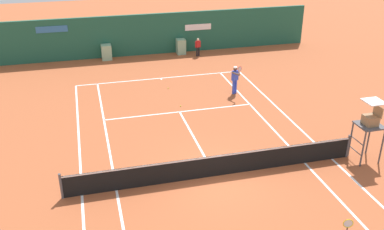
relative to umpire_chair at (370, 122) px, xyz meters
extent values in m
plane|color=#A8512D|center=(-6.60, 0.37, -1.79)|extent=(80.00, 80.00, 0.00)
cube|color=white|center=(-6.60, 12.07, -1.78)|extent=(10.60, 0.10, 0.01)
cube|color=white|center=(-11.90, 0.37, -1.78)|extent=(0.10, 23.40, 0.01)
cube|color=white|center=(-10.60, 0.37, -1.78)|extent=(0.10, 23.40, 0.01)
cube|color=white|center=(-2.60, 0.37, -1.78)|extent=(0.10, 23.40, 0.01)
cube|color=white|center=(-1.30, 0.37, -1.78)|extent=(0.10, 23.40, 0.01)
cube|color=white|center=(-6.60, 6.77, -1.78)|extent=(8.00, 0.10, 0.01)
cube|color=white|center=(-6.60, 3.57, -1.78)|extent=(0.10, 6.40, 0.01)
cube|color=white|center=(-6.60, 11.92, -1.78)|extent=(0.10, 0.24, 0.01)
cylinder|color=#4C4C51|center=(-12.60, 0.37, -1.25)|extent=(0.10, 0.10, 1.07)
cylinder|color=#4C4C51|center=(-0.60, 0.37, -1.25)|extent=(0.10, 0.10, 1.07)
cube|color=black|center=(-6.60, 0.37, -1.31)|extent=(12.00, 0.03, 0.95)
cube|color=white|center=(-6.60, 0.37, -0.87)|extent=(12.00, 0.04, 0.06)
cube|color=#1E5642|center=(-6.60, 17.37, -0.29)|extent=(25.00, 0.24, 2.99)
cube|color=white|center=(-2.72, 17.23, 0.05)|extent=(2.00, 0.02, 0.44)
cube|color=#2D6BA8|center=(-13.15, 17.23, 0.54)|extent=(2.12, 0.02, 0.44)
cube|color=#8CB793|center=(-9.62, 16.82, -1.25)|extent=(0.70, 0.70, 1.08)
cube|color=#8CB793|center=(-4.15, 16.82, -1.23)|extent=(0.63, 0.70, 1.11)
cylinder|color=#47474C|center=(-0.46, -0.45, -0.97)|extent=(0.07, 0.07, 1.63)
cylinder|color=#47474C|center=(-0.46, 0.45, -0.97)|extent=(0.07, 0.07, 1.63)
cylinder|color=#47474C|center=(0.44, -0.45, -0.97)|extent=(0.07, 0.07, 1.63)
cylinder|color=#47474C|center=(0.44, 0.45, -0.97)|extent=(0.07, 0.07, 1.63)
cylinder|color=#47474C|center=(-0.46, 0.00, -1.30)|extent=(0.04, 0.81, 0.04)
cylinder|color=#47474C|center=(-0.46, 0.00, -0.81)|extent=(0.04, 0.81, 0.04)
cube|color=#47474C|center=(-0.01, 0.00, -0.13)|extent=(1.00, 1.00, 0.06)
cube|color=olive|center=(-0.01, 0.00, 0.10)|extent=(0.52, 0.56, 0.40)
cube|color=olive|center=(0.28, 0.00, 0.47)|extent=(0.06, 0.56, 0.45)
cube|color=white|center=(-0.01, 0.00, 0.95)|extent=(0.76, 0.80, 0.04)
cylinder|color=blue|center=(-2.82, 8.50, -1.37)|extent=(0.14, 0.14, 0.83)
cylinder|color=blue|center=(-2.99, 8.43, -1.37)|extent=(0.14, 0.14, 0.83)
cube|color=blue|center=(-2.90, 8.46, -0.66)|extent=(0.43, 0.35, 0.58)
sphere|color=brown|center=(-2.90, 8.46, -0.26)|extent=(0.23, 0.23, 0.23)
cylinder|color=white|center=(-2.90, 8.46, -0.17)|extent=(0.22, 0.22, 0.06)
cylinder|color=blue|center=(-2.69, 8.56, -0.70)|extent=(0.09, 0.09, 0.56)
cylinder|color=brown|center=(-2.99, 8.11, -0.42)|extent=(0.32, 0.55, 0.09)
cylinder|color=black|center=(-2.87, 7.86, -0.31)|extent=(0.03, 0.03, 0.22)
torus|color=#DB3838|center=(-2.87, 7.86, -0.06)|extent=(0.29, 0.15, 0.30)
cylinder|color=silver|center=(-2.87, 7.86, -0.06)|extent=(0.24, 0.11, 0.26)
cylinder|color=black|center=(-4.42, -5.35, -0.40)|extent=(0.03, 0.03, 0.22)
torus|color=yellow|center=(-4.42, -5.35, -0.15)|extent=(0.30, 0.11, 0.30)
cylinder|color=silver|center=(-4.42, -5.35, -0.15)|extent=(0.25, 0.07, 0.26)
cylinder|color=black|center=(-3.00, 15.99, -1.45)|extent=(0.11, 0.11, 0.68)
cylinder|color=black|center=(-3.15, 15.96, -1.45)|extent=(0.11, 0.11, 0.68)
cube|color=#AD1E1E|center=(-3.07, 15.98, -0.88)|extent=(0.33, 0.21, 0.47)
sphere|color=beige|center=(-3.07, 15.98, -0.55)|extent=(0.19, 0.19, 0.19)
cylinder|color=#AD1E1E|center=(-2.89, 16.01, -0.91)|extent=(0.07, 0.07, 0.46)
cylinder|color=#AD1E1E|center=(-3.26, 15.95, -0.91)|extent=(0.07, 0.07, 0.46)
sphere|color=#CCE033|center=(-6.39, 7.44, -1.75)|extent=(0.07, 0.07, 0.07)
sphere|color=#CCE033|center=(-6.51, 10.18, -1.75)|extent=(0.07, 0.07, 0.07)
camera|label=1|loc=(-11.31, -13.95, 8.07)|focal=40.99mm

